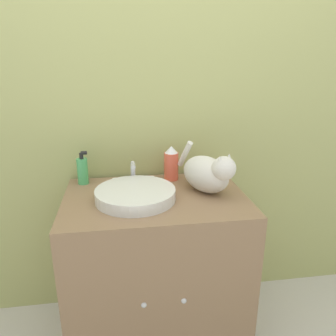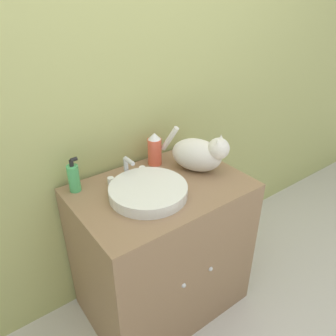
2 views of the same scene
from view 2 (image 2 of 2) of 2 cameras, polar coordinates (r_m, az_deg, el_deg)
ground_plane at (r=2.00m, az=4.51°, el=-26.90°), size 8.00×8.00×0.00m
wall_back at (r=1.68m, az=-8.28°, el=14.85°), size 6.00×0.05×2.50m
vanity_cabinet at (r=1.84m, az=-1.06°, el=-13.87°), size 0.85×0.60×0.80m
sink_basin at (r=1.51m, az=-3.46°, el=-4.01°), size 0.36×0.36×0.05m
faucet at (r=1.64m, az=-7.16°, el=-0.32°), size 0.21×0.09×0.12m
cat at (r=1.69m, az=5.55°, el=2.51°), size 0.26×0.36×0.23m
soap_bottle at (r=1.59m, az=-16.09°, el=-1.61°), size 0.06×0.05×0.17m
spray_bottle at (r=1.76m, az=-2.35°, el=3.31°), size 0.08×0.08×0.18m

